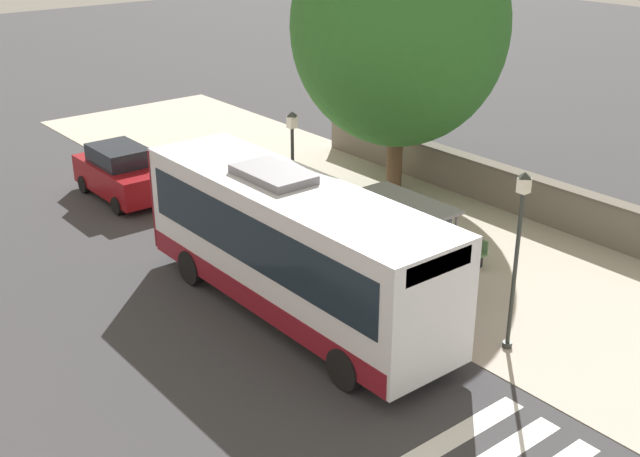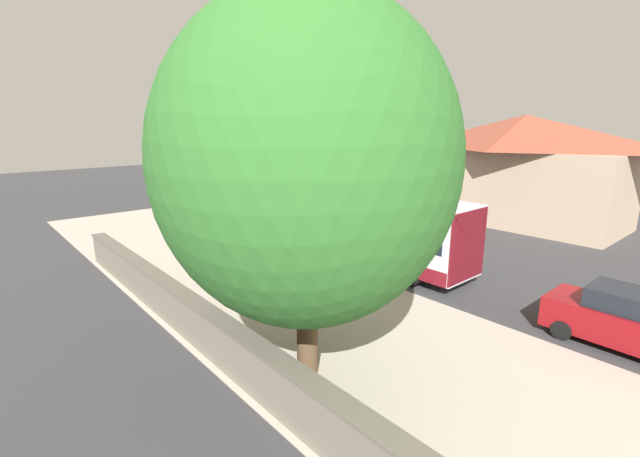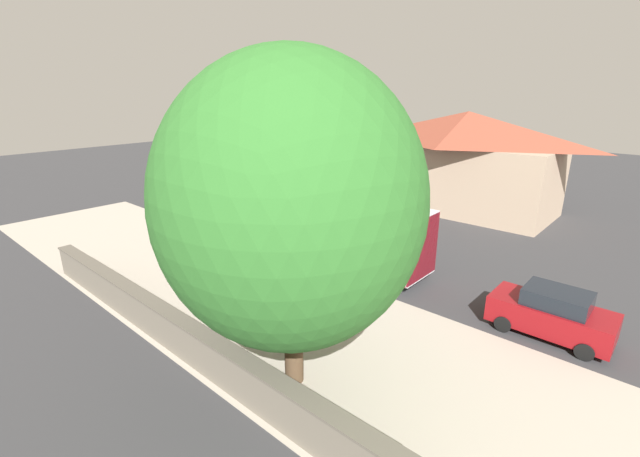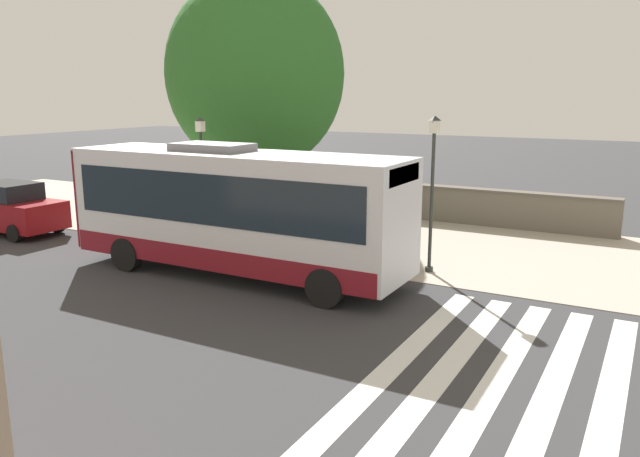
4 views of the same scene
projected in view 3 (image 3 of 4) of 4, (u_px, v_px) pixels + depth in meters
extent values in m
plane|color=#353538|center=(324.00, 274.00, 21.81)|extent=(120.00, 120.00, 0.00)
cube|color=#ADA393|center=(257.00, 306.00, 18.60)|extent=(9.00, 44.00, 0.02)
cube|color=silver|center=(296.00, 224.00, 29.71)|extent=(9.00, 0.50, 0.01)
cube|color=silver|center=(287.00, 222.00, 30.31)|extent=(9.00, 0.50, 0.01)
cube|color=silver|center=(278.00, 219.00, 30.90)|extent=(9.00, 0.50, 0.01)
cube|color=silver|center=(269.00, 217.00, 31.50)|extent=(9.00, 0.50, 0.01)
cube|color=silver|center=(260.00, 214.00, 32.10)|extent=(9.00, 0.50, 0.01)
cube|color=silver|center=(252.00, 212.00, 32.70)|extent=(9.00, 0.50, 0.01)
cube|color=#6B6356|center=(171.00, 330.00, 15.51)|extent=(0.50, 20.00, 1.38)
cube|color=#5B5449|center=(168.00, 312.00, 15.28)|extent=(0.60, 20.00, 0.08)
cube|color=tan|center=(462.00, 177.00, 32.77)|extent=(6.60, 13.00, 5.11)
pyramid|color=brown|center=(467.00, 127.00, 31.61)|extent=(7.20, 13.60, 2.30)
cube|color=silver|center=(339.00, 226.00, 22.85)|extent=(2.58, 10.14, 3.10)
cube|color=black|center=(339.00, 219.00, 22.73)|extent=(2.62, 9.33, 1.37)
cube|color=maroon|center=(338.00, 248.00, 23.24)|extent=(2.62, 9.94, 0.62)
cube|color=maroon|center=(423.00, 249.00, 19.69)|extent=(2.62, 0.06, 2.98)
cube|color=black|center=(274.00, 190.00, 25.63)|extent=(1.94, 0.08, 0.43)
cube|color=slate|center=(351.00, 198.00, 21.86)|extent=(1.29, 2.23, 0.22)
cylinder|color=black|center=(277.00, 243.00, 24.69)|extent=(0.30, 1.00, 1.00)
cylinder|color=black|center=(306.00, 233.00, 26.42)|extent=(0.30, 1.00, 1.00)
cylinder|color=black|center=(373.00, 275.00, 20.49)|extent=(0.30, 1.00, 1.00)
cylinder|color=black|center=(400.00, 261.00, 22.21)|extent=(0.30, 1.00, 1.00)
cylinder|color=slate|center=(318.00, 256.00, 20.92)|extent=(0.08, 0.08, 2.47)
cylinder|color=slate|center=(279.00, 243.00, 22.67)|extent=(0.08, 0.08, 2.47)
cylinder|color=slate|center=(297.00, 265.00, 19.85)|extent=(0.08, 0.08, 2.47)
cylinder|color=slate|center=(258.00, 250.00, 21.60)|extent=(0.08, 0.08, 2.47)
cube|color=slate|center=(287.00, 229.00, 20.86)|extent=(1.80, 3.08, 0.08)
cube|color=silver|center=(277.00, 255.00, 20.70)|extent=(0.03, 2.50, 1.98)
cylinder|color=#2D3347|center=(266.00, 245.00, 24.64)|extent=(0.12, 0.12, 0.80)
cylinder|color=#2D3347|center=(268.00, 245.00, 24.76)|extent=(0.12, 0.12, 0.80)
cube|color=#59724C|center=(267.00, 233.00, 24.47)|extent=(0.34, 0.22, 0.65)
sphere|color=tan|center=(267.00, 226.00, 24.34)|extent=(0.22, 0.22, 0.22)
cube|color=#4C7247|center=(246.00, 285.00, 19.62)|extent=(0.40, 1.66, 0.06)
cube|color=#4C7247|center=(243.00, 281.00, 19.42)|extent=(0.04, 1.66, 0.40)
cube|color=black|center=(256.00, 293.00, 19.27)|extent=(0.32, 0.06, 0.45)
cube|color=black|center=(237.00, 285.00, 20.10)|extent=(0.32, 0.06, 0.45)
cylinder|color=#2D332D|center=(240.00, 253.00, 24.32)|extent=(0.24, 0.24, 0.16)
cylinder|color=#2D332D|center=(238.00, 221.00, 23.71)|extent=(0.10, 0.10, 4.06)
cube|color=silver|center=(236.00, 182.00, 23.02)|extent=(0.24, 0.24, 0.35)
pyramid|color=#2D332D|center=(235.00, 177.00, 22.94)|extent=(0.28, 0.28, 0.14)
cylinder|color=#2D332D|center=(358.00, 293.00, 19.66)|extent=(0.24, 0.24, 0.16)
cylinder|color=#2D332D|center=(360.00, 255.00, 19.08)|extent=(0.10, 0.10, 3.90)
cube|color=silver|center=(361.00, 209.00, 18.41)|extent=(0.24, 0.24, 0.35)
pyramid|color=#2D332D|center=(361.00, 204.00, 18.34)|extent=(0.28, 0.28, 0.14)
cylinder|color=brown|center=(293.00, 328.00, 13.32)|extent=(0.60, 0.60, 3.86)
ellipsoid|color=#2D6B28|center=(290.00, 203.00, 12.05)|extent=(7.66, 7.66, 8.42)
cube|color=maroon|center=(550.00, 317.00, 16.23)|extent=(1.89, 4.29, 1.01)
cube|color=black|center=(557.00, 298.00, 15.91)|extent=(1.60, 2.23, 0.63)
cylinder|color=black|center=(503.00, 324.00, 16.62)|extent=(0.22, 0.64, 0.64)
cylinder|color=black|center=(518.00, 307.00, 17.89)|extent=(0.22, 0.64, 0.64)
cylinder|color=black|center=(585.00, 352.00, 14.86)|extent=(0.22, 0.64, 0.64)
cylinder|color=black|center=(595.00, 331.00, 16.14)|extent=(0.22, 0.64, 0.64)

